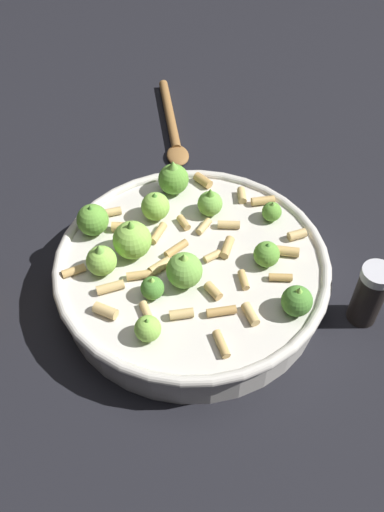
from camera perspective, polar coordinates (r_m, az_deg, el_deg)
The scene contains 4 objects.
ground_plane at distance 0.71m, azimuth 0.00°, elevation -3.34°, with size 2.40×2.40×0.00m, color black.
cooking_pan at distance 0.68m, azimuth -0.20°, elevation -1.37°, with size 0.34×0.34×0.11m.
pepper_shaker at distance 0.68m, azimuth 18.22°, elevation -3.89°, with size 0.04×0.04×0.09m.
wooden_spoon at distance 0.96m, azimuth -2.14°, elevation 13.56°, with size 0.12×0.23×0.02m.
Camera 1 is at (0.12, -0.42, 0.56)m, focal length 37.90 mm.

